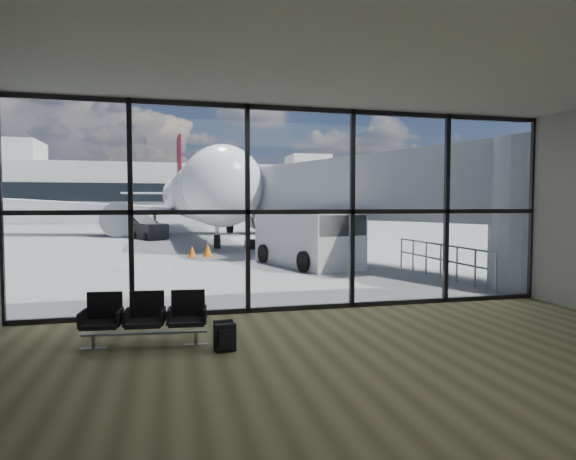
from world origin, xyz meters
name	(u,v)px	position (x,y,z in m)	size (l,w,h in m)	color
ground	(199,228)	(0.00, 40.00, 0.00)	(220.00, 220.00, 0.00)	slate
lounge_shell	(403,181)	(0.00, -4.80, 2.65)	(12.02, 8.01, 4.51)	brown
glass_curtain_wall	(301,210)	(0.00, 0.00, 2.25)	(12.10, 0.12, 4.50)	white
jet_bridge	(375,194)	(4.90, 7.07, 2.76)	(8.00, 16.50, 4.33)	#949699
apron_railing	(441,256)	(5.60, 3.50, 0.72)	(0.06, 5.46, 1.11)	gray
far_terminal	(186,192)	(-0.59, 61.97, 4.21)	(80.00, 12.20, 11.00)	beige
tree_3	(9,190)	(-27.00, 72.00, 4.63)	(4.95, 4.95, 7.12)	#382619
tree_4	(51,186)	(-21.00, 72.00, 5.25)	(5.61, 5.61, 8.07)	#382619
tree_5	(92,183)	(-15.00, 72.00, 5.88)	(6.27, 6.27, 9.03)	#382619
seating_row	(146,316)	(-3.23, -1.97, 0.50)	(2.02, 0.75, 0.89)	gray
backpack	(225,337)	(-1.99, -2.64, 0.24)	(0.35, 0.34, 0.49)	black
airliner	(192,195)	(-1.05, 31.37, 3.21)	(35.33, 40.92, 10.54)	white
service_van	(308,238)	(2.36, 7.59, 1.08)	(3.35, 5.24, 2.11)	silver
belt_loader	(149,230)	(-4.26, 24.11, 0.62)	(2.84, 4.22, 1.85)	black
traffic_cone_a	(192,252)	(-1.90, 11.62, 0.26)	(0.38, 0.38, 0.54)	orange
traffic_cone_b	(208,250)	(-1.20, 11.77, 0.29)	(0.43, 0.43, 0.62)	orange
traffic_cone_c	(342,249)	(5.00, 10.96, 0.26)	(0.39, 0.39, 0.56)	#F64D0C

